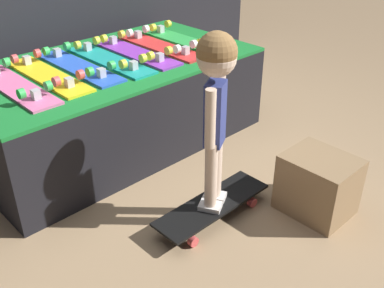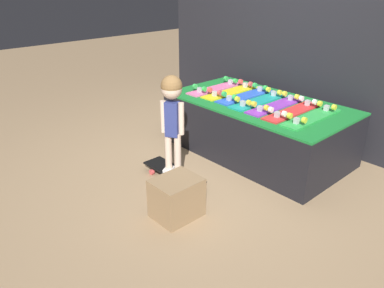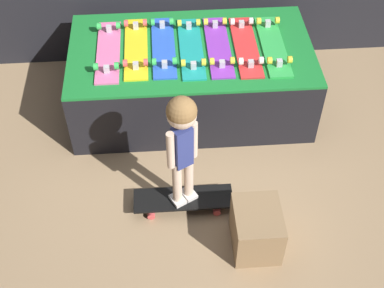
{
  "view_description": "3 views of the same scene",
  "coord_description": "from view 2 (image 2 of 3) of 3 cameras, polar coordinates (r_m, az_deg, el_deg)",
  "views": [
    {
      "loc": [
        -1.49,
        -1.61,
        1.52
      ],
      "look_at": [
        0.03,
        -0.02,
        0.25
      ],
      "focal_mm": 42.0,
      "sensor_mm": 36.0,
      "label": 1
    },
    {
      "loc": [
        2.23,
        -2.24,
        1.76
      ],
      "look_at": [
        -0.14,
        -0.09,
        0.29
      ],
      "focal_mm": 35.0,
      "sensor_mm": 36.0,
      "label": 2
    },
    {
      "loc": [
        -0.23,
        -2.55,
        3.0
      ],
      "look_at": [
        -0.04,
        -0.03,
        0.29
      ],
      "focal_mm": 50.0,
      "sensor_mm": 36.0,
      "label": 3
    }
  ],
  "objects": [
    {
      "name": "skateboard_yellow_on_rack",
      "position": [
        4.14,
        5.89,
        8.03
      ],
      "size": [
        0.18,
        0.75,
        0.09
      ],
      "color": "yellow",
      "rests_on": "display_rack"
    },
    {
      "name": "skateboard_red_on_rack",
      "position": [
        3.64,
        15.11,
        4.95
      ],
      "size": [
        0.18,
        0.75,
        0.09
      ],
      "color": "red",
      "rests_on": "display_rack"
    },
    {
      "name": "skateboard_blue_on_rack",
      "position": [
        4.02,
        8.08,
        7.37
      ],
      "size": [
        0.18,
        0.75,
        0.09
      ],
      "color": "blue",
      "rests_on": "display_rack"
    },
    {
      "name": "back_wall",
      "position": [
        4.3,
        16.98,
        17.2
      ],
      "size": [
        4.03,
        0.1,
        2.55
      ],
      "color": "black",
      "rests_on": "ground_plane"
    },
    {
      "name": "skateboard_green_on_rack",
      "position": [
        3.54,
        17.8,
        4.04
      ],
      "size": [
        0.18,
        0.75,
        0.09
      ],
      "color": "green",
      "rests_on": "display_rack"
    },
    {
      "name": "skateboard_teal_on_rack",
      "position": [
        3.87,
        10.14,
        6.58
      ],
      "size": [
        0.18,
        0.75,
        0.09
      ],
      "color": "teal",
      "rests_on": "display_rack"
    },
    {
      "name": "ground_plane",
      "position": [
        3.62,
        2.58,
        -4.44
      ],
      "size": [
        16.0,
        16.0,
        0.0
      ],
      "primitive_type": "plane",
      "color": "#9E7F5B"
    },
    {
      "name": "child",
      "position": [
        3.21,
        -3.07,
        5.74
      ],
      "size": [
        0.2,
        0.18,
        0.9
      ],
      "rotation": [
        0.0,
        0.0,
        0.5
      ],
      "color": "silver",
      "rests_on": "skateboard_on_floor"
    },
    {
      "name": "storage_box",
      "position": [
        2.95,
        -2.37,
        -8.2
      ],
      "size": [
        0.3,
        0.36,
        0.32
      ],
      "color": "#8E704C",
      "rests_on": "ground_plane"
    },
    {
      "name": "skateboard_on_floor",
      "position": [
        3.47,
        -2.83,
        -4.43
      ],
      "size": [
        0.68,
        0.2,
        0.09
      ],
      "color": "black",
      "rests_on": "ground_plane"
    },
    {
      "name": "skateboard_pink_on_rack",
      "position": [
        4.26,
        3.6,
        8.57
      ],
      "size": [
        0.18,
        0.75,
        0.09
      ],
      "color": "pink",
      "rests_on": "display_rack"
    },
    {
      "name": "skateboard_purple_on_rack",
      "position": [
        3.76,
        12.62,
        5.82
      ],
      "size": [
        0.18,
        0.75,
        0.09
      ],
      "color": "purple",
      "rests_on": "display_rack"
    },
    {
      "name": "display_rack",
      "position": [
        3.98,
        9.88,
        2.49
      ],
      "size": [
        1.84,
        1.02,
        0.56
      ],
      "color": "black",
      "rests_on": "ground_plane"
    }
  ]
}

